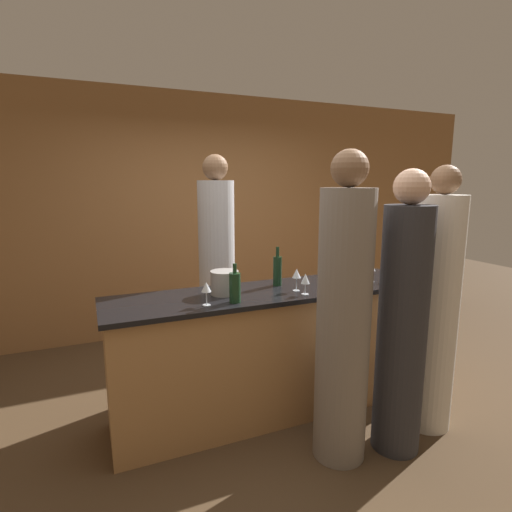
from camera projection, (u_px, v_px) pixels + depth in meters
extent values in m
plane|color=#4C3823|center=(272.00, 409.00, 3.18)|extent=(14.00, 14.00, 0.00)
cube|color=olive|center=(200.00, 215.00, 4.78)|extent=(8.00, 0.06, 2.80)
cube|color=#B27F4C|center=(272.00, 353.00, 3.10)|extent=(2.42, 0.56, 0.95)
cube|color=black|center=(273.00, 292.00, 3.01)|extent=(2.48, 0.62, 0.03)
cylinder|color=#B2B2B7|center=(217.00, 284.00, 3.51)|extent=(0.31, 0.31, 1.80)
sphere|color=brown|center=(215.00, 167.00, 3.33)|extent=(0.21, 0.21, 0.21)
cylinder|color=silver|center=(434.00, 315.00, 2.84)|extent=(0.32, 0.32, 1.70)
sphere|color=brown|center=(446.00, 180.00, 2.67)|extent=(0.20, 0.20, 0.20)
cylinder|color=#2D2D33|center=(402.00, 332.00, 2.59)|extent=(0.31, 0.31, 1.64)
sphere|color=tan|center=(412.00, 187.00, 2.42)|extent=(0.22, 0.22, 0.22)
cylinder|color=gray|center=(343.00, 329.00, 2.51)|extent=(0.34, 0.34, 1.75)
sphere|color=brown|center=(350.00, 168.00, 2.33)|extent=(0.22, 0.22, 0.22)
cylinder|color=black|center=(277.00, 271.00, 3.13)|extent=(0.07, 0.07, 0.23)
cylinder|color=black|center=(278.00, 252.00, 3.10)|extent=(0.03, 0.03, 0.08)
cylinder|color=#19381E|center=(235.00, 288.00, 2.68)|extent=(0.08, 0.08, 0.20)
cylinder|color=#19381E|center=(235.00, 268.00, 2.65)|extent=(0.03, 0.03, 0.07)
cylinder|color=#9E9993|center=(225.00, 282.00, 2.88)|extent=(0.20, 0.20, 0.17)
cylinder|color=silver|center=(390.00, 281.00, 3.27)|extent=(0.05, 0.05, 0.00)
cylinder|color=silver|center=(391.00, 276.00, 3.26)|extent=(0.01, 0.01, 0.08)
cone|color=silver|center=(391.00, 268.00, 3.25)|extent=(0.06, 0.06, 0.06)
cylinder|color=silver|center=(305.00, 294.00, 2.88)|extent=(0.05, 0.05, 0.00)
cylinder|color=silver|center=(305.00, 289.00, 2.87)|extent=(0.01, 0.01, 0.08)
cone|color=silver|center=(305.00, 279.00, 2.86)|extent=(0.06, 0.06, 0.07)
cylinder|color=silver|center=(371.00, 282.00, 3.25)|extent=(0.05, 0.05, 0.00)
cylinder|color=silver|center=(371.00, 276.00, 3.24)|extent=(0.01, 0.01, 0.09)
cone|color=silver|center=(372.00, 267.00, 3.22)|extent=(0.06, 0.06, 0.07)
cylinder|color=silver|center=(207.00, 305.00, 2.62)|extent=(0.05, 0.05, 0.00)
cylinder|color=silver|center=(206.00, 298.00, 2.61)|extent=(0.01, 0.01, 0.09)
cone|color=silver|center=(206.00, 287.00, 2.60)|extent=(0.07, 0.07, 0.07)
cylinder|color=silver|center=(296.00, 291.00, 2.98)|extent=(0.05, 0.05, 0.00)
cylinder|color=silver|center=(296.00, 284.00, 2.97)|extent=(0.01, 0.01, 0.10)
cone|color=silver|center=(297.00, 273.00, 2.95)|extent=(0.07, 0.07, 0.07)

